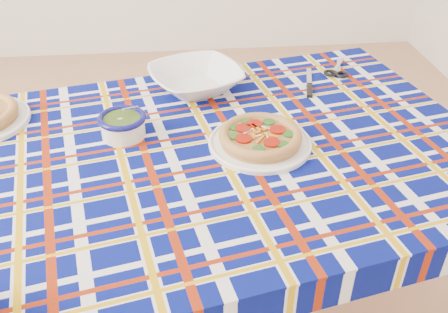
{
  "coord_description": "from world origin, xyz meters",
  "views": [
    {
      "loc": [
        0.3,
        -1.35,
        1.38
      ],
      "look_at": [
        0.4,
        -0.38,
        0.71
      ],
      "focal_mm": 40.0,
      "sensor_mm": 36.0,
      "label": 1
    }
  ],
  "objects_px": {
    "main_focaccia_plate": "(260,136)",
    "pesto_bowl": "(123,124)",
    "dining_table": "(195,175)",
    "serving_bowl": "(196,79)"
  },
  "relations": [
    {
      "from": "main_focaccia_plate",
      "to": "serving_bowl",
      "type": "bearing_deg",
      "value": 113.58
    },
    {
      "from": "dining_table",
      "to": "pesto_bowl",
      "type": "distance_m",
      "value": 0.23
    },
    {
      "from": "main_focaccia_plate",
      "to": "pesto_bowl",
      "type": "bearing_deg",
      "value": 166.98
    },
    {
      "from": "main_focaccia_plate",
      "to": "pesto_bowl",
      "type": "xyz_separation_m",
      "value": [
        -0.34,
        0.08,
        0.01
      ]
    },
    {
      "from": "main_focaccia_plate",
      "to": "pesto_bowl",
      "type": "height_order",
      "value": "pesto_bowl"
    },
    {
      "from": "pesto_bowl",
      "to": "serving_bowl",
      "type": "distance_m",
      "value": 0.32
    },
    {
      "from": "dining_table",
      "to": "serving_bowl",
      "type": "xyz_separation_m",
      "value": [
        0.02,
        0.34,
        0.1
      ]
    },
    {
      "from": "dining_table",
      "to": "serving_bowl",
      "type": "relative_size",
      "value": 6.05
    },
    {
      "from": "pesto_bowl",
      "to": "serving_bowl",
      "type": "relative_size",
      "value": 0.46
    },
    {
      "from": "pesto_bowl",
      "to": "serving_bowl",
      "type": "height_order",
      "value": "pesto_bowl"
    }
  ]
}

